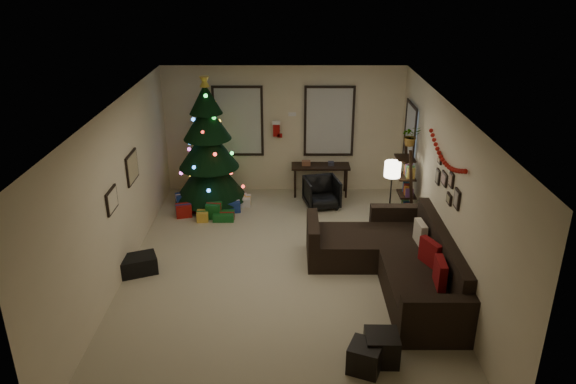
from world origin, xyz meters
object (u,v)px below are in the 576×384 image
at_px(christmas_tree, 209,152).
at_px(desk_chair, 322,193).
at_px(sofa, 397,262).
at_px(desk, 321,169).
at_px(bookshelf, 408,189).

xyz_separation_m(christmas_tree, desk_chair, (2.27, -0.16, -0.81)).
bearing_deg(sofa, christmas_tree, 138.26).
height_order(christmas_tree, desk, christmas_tree).
xyz_separation_m(christmas_tree, desk, (2.27, 0.49, -0.54)).
relative_size(sofa, desk_chair, 4.88).
bearing_deg(christmas_tree, bookshelf, -15.68).
height_order(christmas_tree, bookshelf, christmas_tree).
bearing_deg(desk, sofa, -73.37).
xyz_separation_m(christmas_tree, bookshelf, (3.79, -1.07, -0.36)).
xyz_separation_m(sofa, bookshelf, (0.49, 1.88, 0.47)).
xyz_separation_m(sofa, desk_chair, (-1.03, 2.78, 0.01)).
bearing_deg(sofa, desk_chair, 110.30).
bearing_deg(christmas_tree, sofa, -41.74).
height_order(sofa, desk, sofa).
bearing_deg(desk_chair, bookshelf, -43.04).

